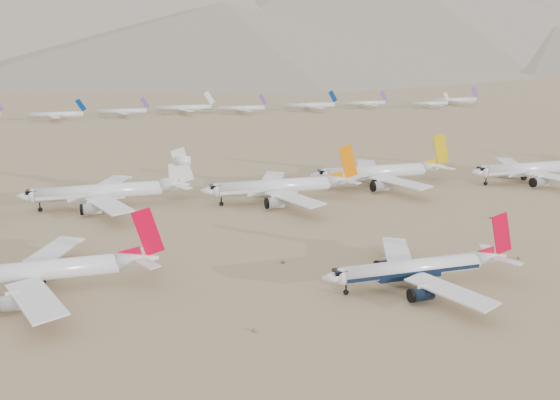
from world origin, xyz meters
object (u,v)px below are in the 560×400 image
object	(u,v)px
main_airliner	(419,268)
row2_white_trijet	(109,191)
row2_navy_widebody	(533,169)
second_airliner	(42,271)

from	to	relation	value
main_airliner	row2_white_trijet	world-z (taller)	row2_white_trijet
row2_white_trijet	row2_navy_widebody	bearing A→B (deg)	-3.12
row2_white_trijet	second_airliner	bearing A→B (deg)	-101.05
second_airliner	row2_white_trijet	distance (m)	62.67
second_airliner	row2_white_trijet	size ratio (longest dim) A/B	0.92
row2_navy_widebody	row2_white_trijet	size ratio (longest dim) A/B	0.99
row2_white_trijet	main_airliner	bearing A→B (deg)	-51.36
second_airliner	row2_navy_widebody	distance (m)	171.67
row2_navy_widebody	row2_white_trijet	xyz separation A→B (m)	(-151.19, 8.25, 0.21)
row2_navy_widebody	row2_white_trijet	distance (m)	151.42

